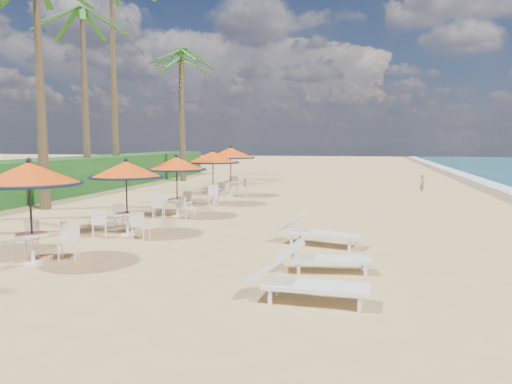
# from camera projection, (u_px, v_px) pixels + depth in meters

# --- Properties ---
(ground) EXTENTS (160.00, 160.00, 0.00)m
(ground) POSITION_uv_depth(u_px,v_px,m) (276.00, 280.00, 9.62)
(ground) COLOR tan
(ground) RESTS_ON ground
(scrub_hedge) EXTENTS (3.00, 40.00, 1.80)m
(scrub_hedge) POSITION_uv_depth(u_px,v_px,m) (31.00, 180.00, 23.09)
(scrub_hedge) COLOR #194716
(scrub_hedge) RESTS_ON ground
(station_0) EXTENTS (2.23, 2.23, 2.33)m
(station_0) POSITION_uv_depth(u_px,v_px,m) (31.00, 183.00, 10.76)
(station_0) COLOR black
(station_0) RESTS_ON ground
(station_1) EXTENTS (2.11, 2.11, 2.21)m
(station_1) POSITION_uv_depth(u_px,v_px,m) (125.00, 179.00, 14.08)
(station_1) COLOR black
(station_1) RESTS_ON ground
(station_2) EXTENTS (2.12, 2.12, 2.21)m
(station_2) POSITION_uv_depth(u_px,v_px,m) (177.00, 171.00, 17.55)
(station_2) COLOR black
(station_2) RESTS_ON ground
(station_3) EXTENTS (2.25, 2.33, 2.35)m
(station_3) POSITION_uv_depth(u_px,v_px,m) (213.00, 162.00, 21.05)
(station_3) COLOR black
(station_3) RESTS_ON ground
(station_4) EXTENTS (2.37, 2.47, 2.47)m
(station_4) POSITION_uv_depth(u_px,v_px,m) (232.00, 157.00, 24.26)
(station_4) COLOR black
(station_4) RESTS_ON ground
(lounger_near) EXTENTS (2.07, 0.74, 0.73)m
(lounger_near) POSITION_uv_depth(u_px,v_px,m) (303.00, 282.00, 8.27)
(lounger_near) COLOR white
(lounger_near) RESTS_ON ground
(lounger_mid) EXTENTS (1.96, 0.88, 0.68)m
(lounger_mid) POSITION_uv_depth(u_px,v_px,m) (321.00, 257.00, 10.20)
(lounger_mid) COLOR white
(lounger_mid) RESTS_ON ground
(lounger_far) EXTENTS (2.29, 1.26, 0.78)m
(lounger_far) POSITION_uv_depth(u_px,v_px,m) (315.00, 231.00, 12.85)
(lounger_far) COLOR white
(lounger_far) RESTS_ON ground
(palm_4) EXTENTS (5.00, 5.00, 9.41)m
(palm_4) POSITION_uv_depth(u_px,v_px,m) (83.00, 26.00, 25.63)
(palm_4) COLOR brown
(palm_4) RESTS_ON ground
(palm_6) EXTENTS (5.00, 5.00, 8.70)m
(palm_6) POSITION_uv_depth(u_px,v_px,m) (181.00, 61.00, 32.79)
(palm_6) COLOR brown
(palm_6) RESTS_ON ground
(palm_7) EXTENTS (5.00, 5.00, 9.08)m
(palm_7) POSITION_uv_depth(u_px,v_px,m) (180.00, 68.00, 38.58)
(palm_7) COLOR brown
(palm_7) RESTS_ON ground
(person) EXTENTS (0.32, 0.40, 0.97)m
(person) POSITION_uv_depth(u_px,v_px,m) (422.00, 183.00, 26.33)
(person) COLOR #99674E
(person) RESTS_ON ground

